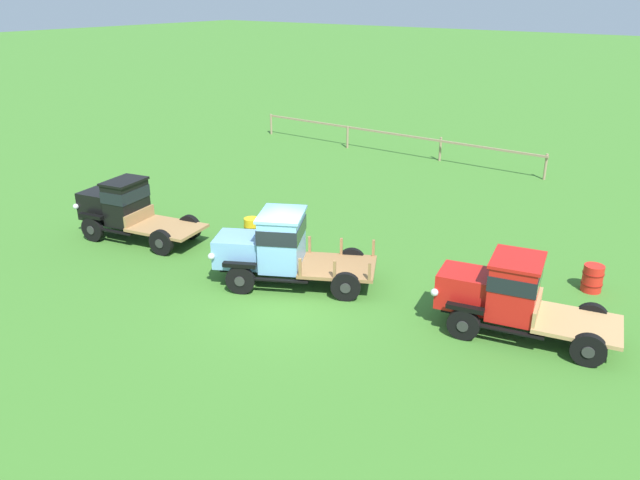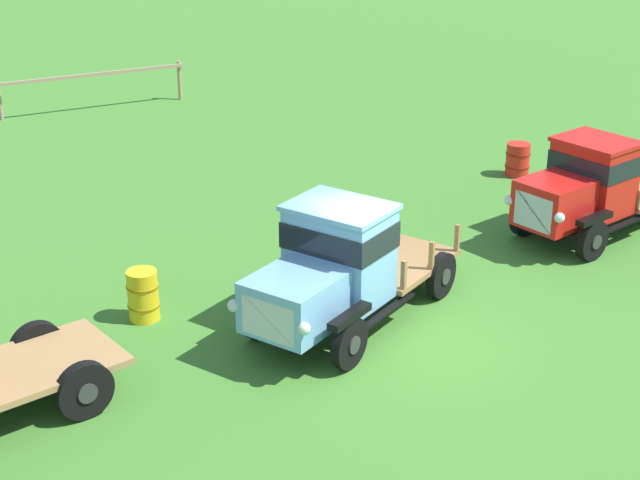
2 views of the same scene
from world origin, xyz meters
TOP-DOWN VIEW (x-y plane):
  - ground_plane at (0.00, 0.00)m, footprint 240.00×240.00m
  - vintage_truck_second_in_line at (-0.90, 0.68)m, footprint 4.96×3.70m
  - vintage_truck_midrow_center at (5.59, 1.94)m, footprint 4.74×2.61m
  - oil_drum_beside_row at (6.77, 5.67)m, footprint 0.60×0.60m
  - oil_drum_near_fence at (-3.63, 2.51)m, footprint 0.56×0.56m

SIDE VIEW (x-z plane):
  - ground_plane at x=0.00m, z-range 0.00..0.00m
  - oil_drum_beside_row at x=6.77m, z-range 0.00..0.80m
  - oil_drum_near_fence at x=-3.63m, z-range 0.00..0.90m
  - vintage_truck_midrow_center at x=5.59m, z-range 0.05..2.10m
  - vintage_truck_second_in_line at x=-0.90m, z-range 0.05..2.25m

